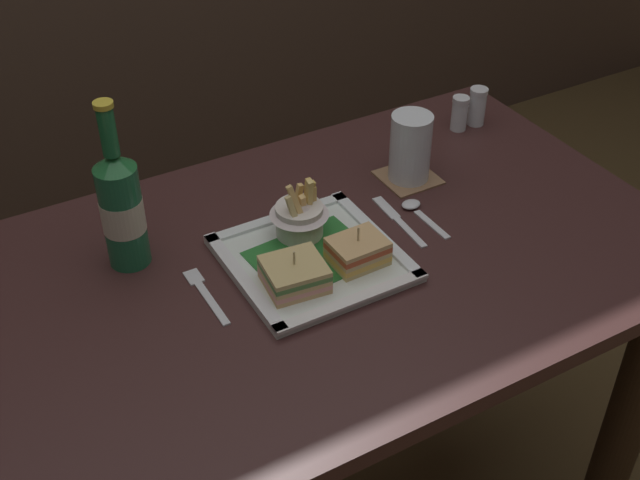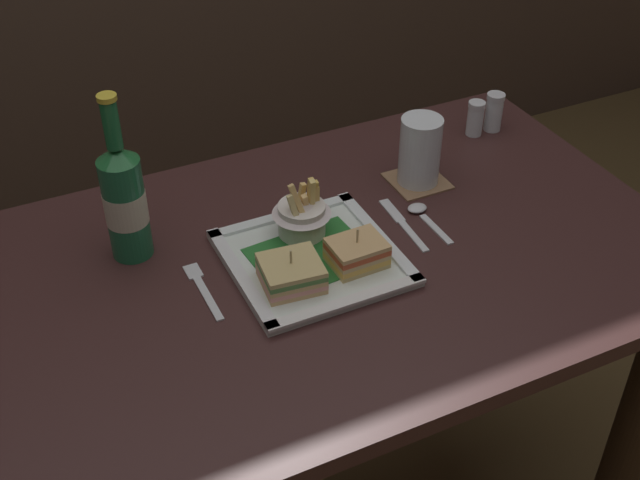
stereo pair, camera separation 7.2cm
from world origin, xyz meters
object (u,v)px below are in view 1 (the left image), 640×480
Objects in this scene: fork at (205,293)px; square_plate at (313,260)px; spoon at (416,209)px; dining_table at (326,334)px; knife at (397,219)px; sandwich_half_left at (295,274)px; water_glass at (410,151)px; fries_cup at (299,214)px; salt_shaker at (459,115)px; pepper_shaker at (477,109)px; sandwich_half_right at (358,251)px; beer_bottle at (121,207)px.

square_plate is at bearing -5.12° from fork.
square_plate reaches higher than spoon.
fork is at bearing 176.36° from dining_table.
knife is at bearing 2.33° from fork.
dining_table is at bearing 6.20° from square_plate.
sandwich_half_left is 0.38m from water_glass.
fries_cup is at bearing 79.77° from square_plate.
square_plate is 0.52m from salt_shaker.
sandwich_half_left is 0.69× the size of fork.
sandwich_half_left is at bearing -154.10° from pepper_shaker.
spoon is (0.23, 0.04, -0.00)m from square_plate.
pepper_shaker reaches higher than spoon.
sandwich_half_left reaches higher than fork.
pepper_shaker reaches higher than fork.
sandwich_half_right is at bearing -37.64° from square_plate.
square_plate is 1.65× the size of knife.
fries_cup reaches higher than dining_table.
sandwich_half_left is 0.29m from beer_bottle.
sandwich_half_left is 0.62× the size of knife.
salt_shaker is (0.47, 0.23, 0.02)m from square_plate.
fork is 0.41m from spoon.
sandwich_half_right is at bearing 0.00° from sandwich_half_left.
knife is (0.24, 0.07, -0.03)m from sandwich_half_left.
spoon is at bearing -145.35° from pepper_shaker.
knife is (0.13, 0.07, -0.03)m from sandwich_half_right.
pepper_shaker reaches higher than knife.
sandwich_half_left is at bearing -151.01° from dining_table.
water_glass is 0.88× the size of fork.
pepper_shaker reaches higher than salt_shaker.
knife is (0.17, -0.04, -0.05)m from fries_cup.
sandwich_half_left is 0.63m from pepper_shaker.
sandwich_half_left is at bearing -142.36° from square_plate.
sandwich_half_right is 0.19m from spoon.
water_glass reaches higher than pepper_shaker.
sandwich_half_right is 0.61× the size of fork.
dining_table is 7.33× the size of knife.
fries_cup is (-0.02, 0.06, 0.23)m from dining_table.
fork is 0.89× the size of knife.
salt_shaker is at bearing 33.91° from sandwich_half_right.
water_glass is (0.26, 0.06, 0.01)m from fries_cup.
spoon is at bearing -116.95° from water_glass.
pepper_shaker is (0.48, 0.23, 0.21)m from dining_table.
square_plate is at bearing 37.64° from sandwich_half_left.
sandwich_half_right is 1.11× the size of pepper_shaker.
fork is (-0.18, 0.02, -0.00)m from square_plate.
sandwich_half_left is at bearing -162.71° from knife.
fries_cup is at bearing 168.41° from knife.
square_plate is 0.08m from sandwich_half_left.
pepper_shaker reaches higher than sandwich_half_left.
knife is at bearing 17.29° from sandwich_half_left.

